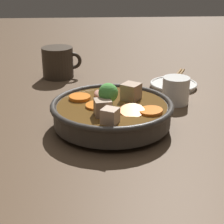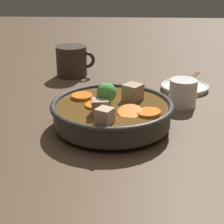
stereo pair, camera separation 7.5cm
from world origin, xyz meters
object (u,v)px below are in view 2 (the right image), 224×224
(side_saucer, at_px, (185,87))
(dark_mug, at_px, (72,61))
(chopsticks_pair, at_px, (185,84))
(stirfry_bowl, at_px, (112,111))
(tea_cup, at_px, (183,93))

(side_saucer, height_order, dark_mug, dark_mug)
(side_saucer, height_order, chopsticks_pair, chopsticks_pair)
(stirfry_bowl, relative_size, tea_cup, 3.91)
(stirfry_bowl, bearing_deg, dark_mug, 110.53)
(stirfry_bowl, xyz_separation_m, chopsticks_pair, (0.18, 0.24, -0.02))
(tea_cup, bearing_deg, chopsticks_pair, 79.73)
(dark_mug, bearing_deg, side_saucer, -19.44)
(stirfry_bowl, bearing_deg, side_saucer, 53.72)
(dark_mug, bearing_deg, tea_cup, -37.84)
(side_saucer, xyz_separation_m, dark_mug, (-0.31, 0.11, 0.04))
(dark_mug, distance_m, chopsticks_pair, 0.33)
(stirfry_bowl, bearing_deg, tea_cup, 39.04)
(tea_cup, relative_size, chopsticks_pair, 0.28)
(dark_mug, height_order, chopsticks_pair, dark_mug)
(side_saucer, distance_m, dark_mug, 0.33)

